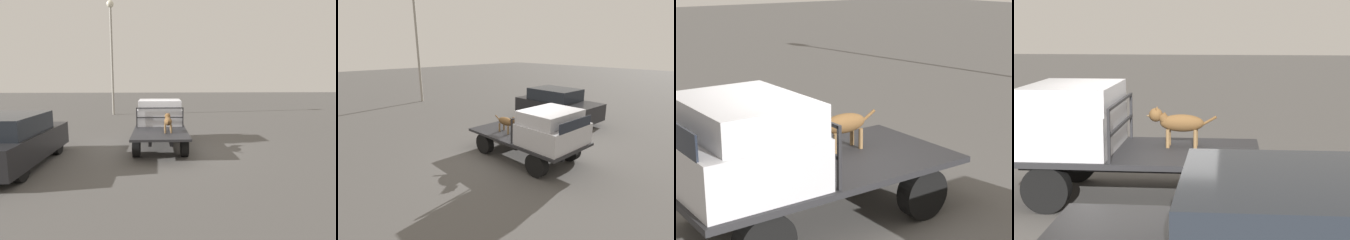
{
  "view_description": "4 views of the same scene",
  "coord_description": "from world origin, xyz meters",
  "views": [
    {
      "loc": [
        -9.71,
        0.11,
        2.6
      ],
      "look_at": [
        -0.68,
        -0.27,
        1.17
      ],
      "focal_mm": 28.0,
      "sensor_mm": 36.0,
      "label": 1
    },
    {
      "loc": [
        5.5,
        -5.98,
        3.51
      ],
      "look_at": [
        -0.68,
        -0.27,
        1.17
      ],
      "focal_mm": 28.0,
      "sensor_mm": 36.0,
      "label": 2
    },
    {
      "loc": [
        3.68,
        5.73,
        3.2
      ],
      "look_at": [
        -0.68,
        -0.27,
        1.17
      ],
      "focal_mm": 60.0,
      "sensor_mm": 36.0,
      "label": 3
    },
    {
      "loc": [
        -1.39,
        8.28,
        2.65
      ],
      "look_at": [
        -0.68,
        -0.27,
        1.17
      ],
      "focal_mm": 60.0,
      "sensor_mm": 36.0,
      "label": 4
    }
  ],
  "objects": [
    {
      "name": "dog",
      "position": [
        -0.59,
        -0.27,
        1.13
      ],
      "size": [
        1.1,
        0.27,
        0.64
      ],
      "rotation": [
        0.0,
        0.0,
        -0.13
      ],
      "color": "brown",
      "rests_on": "flatbed_truck"
    },
    {
      "name": "flatbed_truck",
      "position": [
        0.0,
        0.0,
        0.55
      ],
      "size": [
        3.75,
        1.93,
        0.75
      ],
      "color": "black",
      "rests_on": "ground"
    },
    {
      "name": "truck_cab",
      "position": [
        1.03,
        0.0,
        1.22
      ],
      "size": [
        1.53,
        1.81,
        1.0
      ],
      "color": "#B7B7BC",
      "rests_on": "flatbed_truck"
    },
    {
      "name": "truck_headboard",
      "position": [
        0.23,
        0.0,
        1.26
      ],
      "size": [
        0.04,
        1.81,
        0.76
      ],
      "color": "#232326",
      "rests_on": "flatbed_truck"
    },
    {
      "name": "ground_plane",
      "position": [
        0.0,
        0.0,
        0.0
      ],
      "size": [
        80.0,
        80.0,
        0.0
      ],
      "primitive_type": "plane",
      "color": "#514F4C"
    }
  ]
}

